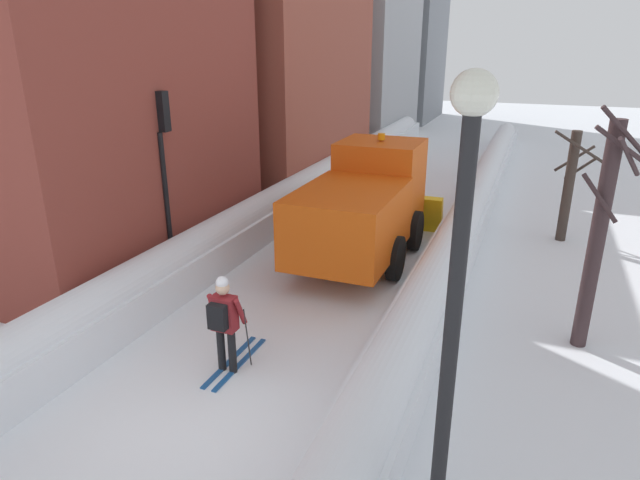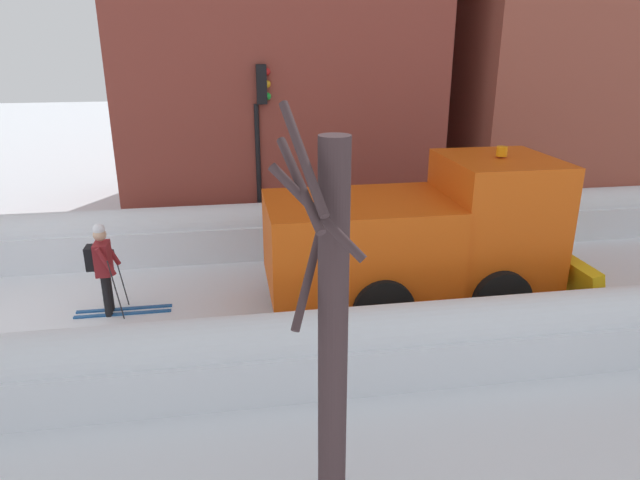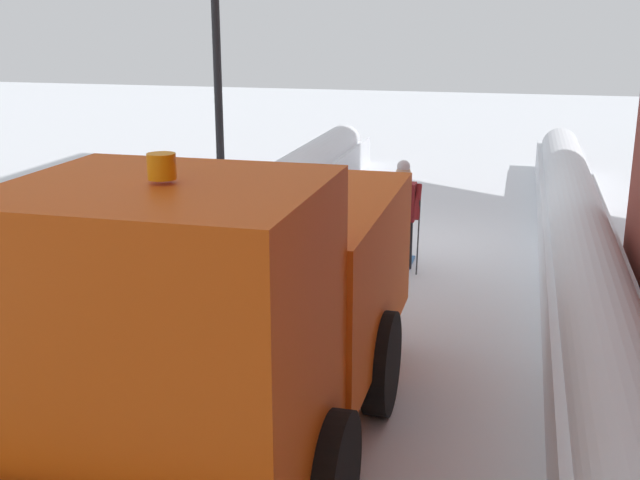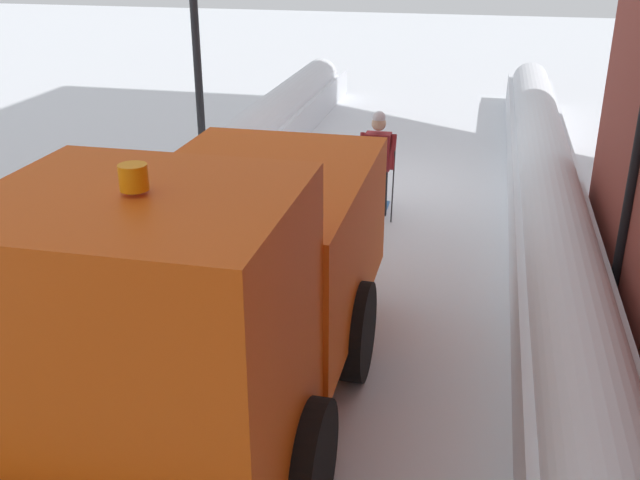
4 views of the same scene
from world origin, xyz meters
name	(u,v)px [view 2 (image 2 of 4)]	position (x,y,z in m)	size (l,w,h in m)	color
ground_plane	(519,285)	(0.00, 10.00, 0.00)	(80.00, 80.00, 0.00)	white
snowbank_left	(468,219)	(-2.84, 10.00, 0.60)	(1.10, 36.00, 1.27)	white
snowbank_right	(607,325)	(2.84, 10.00, 0.54)	(1.10, 36.00, 1.17)	white
building_brick_mid	(582,4)	(-7.36, 15.24, 5.99)	(8.69, 9.51, 11.98)	brown
plow_truck	(425,234)	(0.54, 7.61, 1.48)	(3.20, 5.98, 3.12)	#DB510F
skier	(103,265)	(-0.07, 1.56, 1.00)	(0.62, 1.80, 1.81)	black
traffic_light_pole	(261,122)	(-3.47, 4.81, 3.10)	(0.28, 0.42, 4.43)	black
bare_tree_near	(331,351)	(5.72, 4.81, 2.24)	(0.95, 0.74, 4.52)	#3B2A2C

